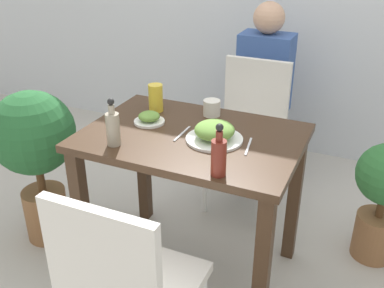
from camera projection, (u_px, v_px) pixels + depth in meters
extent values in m
plane|color=#B7B2A8|center=(192.00, 265.00, 2.34)|extent=(16.00, 16.00, 0.00)
cube|color=#3D2819|center=(192.00, 138.00, 2.01)|extent=(0.97, 0.68, 0.04)
cube|color=#3D2819|center=(82.00, 219.00, 2.10)|extent=(0.06, 0.06, 0.72)
cube|color=#3D2819|center=(262.00, 272.00, 1.79)|extent=(0.06, 0.06, 0.72)
cube|color=#3D2819|center=(144.00, 164.00, 2.58)|extent=(0.06, 0.06, 0.72)
cube|color=#3D2819|center=(294.00, 198.00, 2.26)|extent=(0.06, 0.06, 0.72)
cube|color=silver|center=(138.00, 286.00, 1.63)|extent=(0.42, 0.42, 0.04)
cube|color=silver|center=(102.00, 269.00, 1.36)|extent=(0.40, 0.04, 0.44)
cylinder|color=white|center=(126.00, 285.00, 1.94)|extent=(0.03, 0.03, 0.41)
cube|color=silver|center=(245.00, 143.00, 2.68)|extent=(0.42, 0.42, 0.04)
cube|color=silver|center=(257.00, 95.00, 2.73)|extent=(0.40, 0.04, 0.44)
cylinder|color=white|center=(205.00, 183.00, 2.70)|extent=(0.03, 0.03, 0.41)
cylinder|color=white|center=(263.00, 196.00, 2.56)|extent=(0.03, 0.03, 0.41)
cylinder|color=white|center=(226.00, 157.00, 2.99)|extent=(0.03, 0.03, 0.41)
cylinder|color=white|center=(279.00, 168.00, 2.86)|extent=(0.03, 0.03, 0.41)
cylinder|color=white|center=(214.00, 139.00, 1.94)|extent=(0.25, 0.25, 0.01)
ellipsoid|color=olive|center=(215.00, 130.00, 1.92)|extent=(0.17, 0.17, 0.07)
cylinder|color=white|center=(149.00, 122.00, 2.11)|extent=(0.14, 0.14, 0.01)
ellipsoid|color=olive|center=(149.00, 116.00, 2.10)|extent=(0.10, 0.10, 0.04)
cylinder|color=silver|center=(211.00, 108.00, 2.18)|extent=(0.08, 0.08, 0.08)
cylinder|color=gold|center=(156.00, 98.00, 2.22)|extent=(0.07, 0.07, 0.14)
cylinder|color=gray|center=(113.00, 129.00, 1.88)|extent=(0.06, 0.06, 0.14)
cylinder|color=gray|center=(111.00, 109.00, 1.84)|extent=(0.03, 0.03, 0.04)
sphere|color=black|center=(111.00, 102.00, 1.82)|extent=(0.03, 0.03, 0.03)
cylinder|color=maroon|center=(219.00, 158.00, 1.65)|extent=(0.06, 0.06, 0.14)
cylinder|color=maroon|center=(219.00, 136.00, 1.61)|extent=(0.03, 0.03, 0.04)
sphere|color=black|center=(220.00, 127.00, 1.60)|extent=(0.03, 0.03, 0.03)
cube|color=silver|center=(182.00, 134.00, 2.00)|extent=(0.01, 0.16, 0.00)
cube|color=silver|center=(248.00, 146.00, 1.89)|extent=(0.03, 0.16, 0.00)
cylinder|color=brown|center=(47.00, 213.00, 2.51)|extent=(0.23, 0.23, 0.30)
cylinder|color=brown|center=(41.00, 180.00, 2.41)|extent=(0.04, 0.04, 0.13)
sphere|color=#235B2D|center=(32.00, 133.00, 2.29)|extent=(0.44, 0.44, 0.44)
cylinder|color=brown|center=(374.00, 236.00, 2.37)|extent=(0.21, 0.21, 0.25)
cylinder|color=brown|center=(380.00, 208.00, 2.29)|extent=(0.04, 0.04, 0.09)
cube|color=#2D3347|center=(260.00, 139.00, 3.18)|extent=(0.28, 0.20, 0.45)
cube|color=#385699|center=(265.00, 73.00, 2.96)|extent=(0.34, 0.22, 0.52)
sphere|color=tan|center=(269.00, 18.00, 2.80)|extent=(0.20, 0.20, 0.20)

